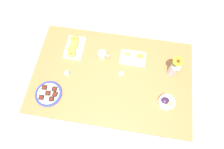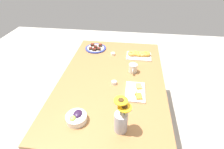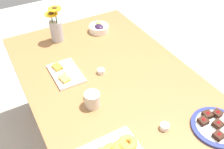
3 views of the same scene
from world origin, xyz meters
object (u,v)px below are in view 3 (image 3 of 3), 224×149
(dining_table, at_px, (112,89))
(jam_cup_honey, at_px, (101,71))
(flower_vase, at_px, (56,29))
(cheese_platter, at_px, (65,73))
(dessert_plate, at_px, (217,126))
(jam_cup_berry, at_px, (165,127))
(coffee_mug, at_px, (92,99))
(grape_bowl, at_px, (99,28))

(dining_table, xyz_separation_m, jam_cup_honey, (0.09, 0.03, 0.10))
(flower_vase, bearing_deg, cheese_platter, 166.52)
(dining_table, bearing_deg, dessert_plate, -153.91)
(jam_cup_berry, height_order, flower_vase, flower_vase)
(jam_cup_honey, distance_m, flower_vase, 0.51)
(coffee_mug, xyz_separation_m, jam_cup_berry, (-0.32, -0.24, -0.03))
(cheese_platter, bearing_deg, coffee_mug, -173.56)
(cheese_platter, bearing_deg, dessert_plate, -145.96)
(dessert_plate, bearing_deg, dining_table, 26.09)
(jam_cup_honey, bearing_deg, jam_cup_berry, -171.68)
(dining_table, xyz_separation_m, coffee_mug, (-0.13, 0.20, 0.13))
(dessert_plate, bearing_deg, grape_bowl, 4.69)
(cheese_platter, height_order, flower_vase, flower_vase)
(jam_cup_berry, bearing_deg, flower_vase, 10.13)
(dining_table, height_order, grape_bowl, grape_bowl)
(coffee_mug, xyz_separation_m, jam_cup_honey, (0.22, -0.17, -0.03))
(dessert_plate, distance_m, flower_vase, 1.23)
(cheese_platter, distance_m, dessert_plate, 0.92)
(cheese_platter, relative_size, jam_cup_berry, 5.42)
(flower_vase, bearing_deg, jam_cup_honey, -167.93)
(dining_table, bearing_deg, coffee_mug, 123.77)
(jam_cup_berry, bearing_deg, dessert_plate, -117.86)
(coffee_mug, height_order, grape_bowl, coffee_mug)
(jam_cup_berry, bearing_deg, jam_cup_honey, 8.32)
(coffee_mug, relative_size, jam_cup_honey, 2.51)
(cheese_platter, relative_size, flower_vase, 0.97)
(cheese_platter, bearing_deg, jam_cup_honey, -115.76)
(jam_cup_berry, xyz_separation_m, flower_vase, (1.04, 0.18, 0.08))
(cheese_platter, distance_m, jam_cup_berry, 0.70)
(jam_cup_honey, height_order, flower_vase, flower_vase)
(jam_cup_berry, bearing_deg, cheese_platter, 23.80)
(grape_bowl, xyz_separation_m, dessert_plate, (-1.12, -0.09, -0.02))
(cheese_platter, bearing_deg, dining_table, -128.67)
(grape_bowl, bearing_deg, coffee_mug, 150.38)
(jam_cup_honey, bearing_deg, dining_table, -161.19)
(cheese_platter, bearing_deg, grape_bowl, -49.39)
(coffee_mug, relative_size, jam_cup_berry, 2.51)
(flower_vase, bearing_deg, grape_bowl, -96.70)
(grape_bowl, bearing_deg, dessert_plate, -175.31)
(cheese_platter, xyz_separation_m, flower_vase, (0.40, -0.10, 0.08))
(jam_cup_honey, bearing_deg, grape_bowl, -25.55)
(dining_table, height_order, jam_cup_berry, jam_cup_berry)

